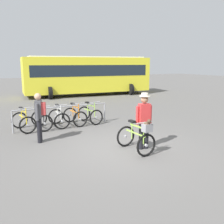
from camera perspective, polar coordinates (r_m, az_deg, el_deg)
ground_plane at (r=7.90m, az=1.70°, el=-8.16°), size 80.00×80.00×0.00m
bike_rack_rail at (r=10.42m, az=-11.16°, el=0.27°), size 3.91×0.10×0.88m
racked_bike_yellow at (r=10.31m, az=-19.38°, el=-2.07°), size 0.81×1.18×0.97m
racked_bike_black at (r=10.44m, az=-15.60°, el=-1.68°), size 0.68×1.12×0.97m
racked_bike_white at (r=10.62m, az=-11.93°, el=-1.30°), size 0.70×1.14×0.98m
racked_bike_orange at (r=10.83m, az=-8.40°, el=-0.93°), size 0.75×1.14×0.97m
racked_bike_lime at (r=11.09m, az=-5.01°, el=-0.57°), size 0.82×1.20×0.98m
featured_bicycle at (r=7.43m, az=5.89°, el=-5.53°), size 0.71×1.22×1.09m
person_with_featured_bike at (r=7.66m, az=7.26°, el=-1.48°), size 0.53×0.32×1.72m
pedestrian_with_backpack at (r=8.59m, az=-16.11°, el=-0.52°), size 0.41×0.51×1.64m
bus_distant at (r=20.63m, az=-5.49°, el=8.66°), size 10.20×4.05×3.08m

